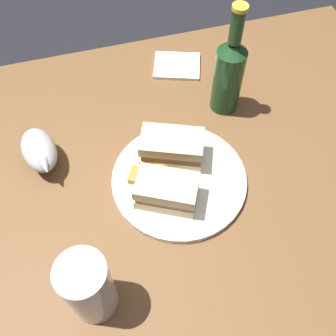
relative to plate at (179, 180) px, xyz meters
name	(u,v)px	position (x,y,z in m)	size (l,w,h in m)	color
ground_plane	(162,279)	(-0.04, 0.04, -0.72)	(6.00, 6.00, 0.00)	black
dining_table	(160,239)	(-0.04, 0.04, -0.36)	(1.21, 0.79, 0.71)	brown
plate	(179,180)	(0.00, 0.00, 0.00)	(0.27, 0.27, 0.01)	silver
sandwich_half_left	(172,148)	(0.00, 0.05, 0.04)	(0.14, 0.11, 0.06)	beige
sandwich_half_right	(166,191)	(-0.04, -0.04, 0.04)	(0.13, 0.11, 0.06)	beige
potato_wedge_front	(159,171)	(-0.04, 0.02, 0.02)	(0.05, 0.02, 0.02)	gold
potato_wedge_middle	(164,182)	(-0.03, -0.01, 0.02)	(0.05, 0.02, 0.02)	gold
potato_wedge_back	(150,158)	(-0.04, 0.06, 0.02)	(0.04, 0.02, 0.02)	gold
potato_wedge_left_edge	(135,175)	(-0.08, 0.02, 0.01)	(0.04, 0.02, 0.02)	#B77F33
potato_wedge_right_edge	(164,159)	(-0.02, 0.04, 0.02)	(0.04, 0.02, 0.02)	gold
potato_wedge_stray	(156,180)	(-0.05, 0.00, 0.02)	(0.04, 0.02, 0.02)	gold
pint_glass	(90,289)	(-0.20, -0.19, 0.06)	(0.08, 0.08, 0.15)	white
gravy_boat	(39,151)	(-0.25, 0.12, 0.03)	(0.09, 0.13, 0.07)	#B7B7BC
cider_bottle	(229,73)	(0.15, 0.17, 0.09)	(0.06, 0.06, 0.25)	#19421E
napkin	(177,66)	(0.09, 0.31, 0.00)	(0.11, 0.09, 0.01)	white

